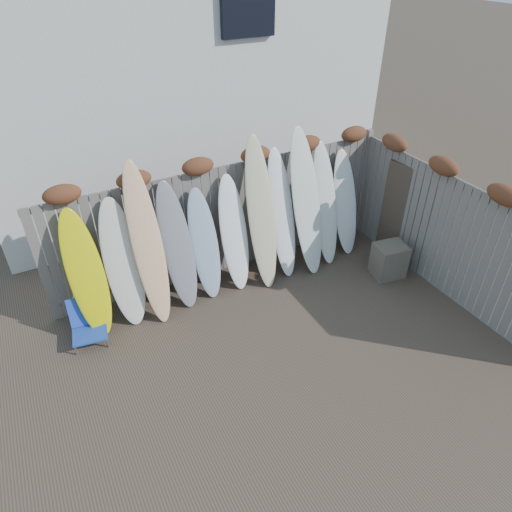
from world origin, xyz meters
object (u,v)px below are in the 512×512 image
wooden_crate (389,260)px  surfboard_0 (86,275)px  lattice_panel (409,218)px  beach_chair (88,322)px

wooden_crate → surfboard_0: (-4.87, 1.11, 0.67)m
wooden_crate → lattice_panel: 0.84m
wooden_crate → lattice_panel: (0.54, 0.23, 0.59)m
beach_chair → surfboard_0: surfboard_0 is taller
lattice_panel → surfboard_0: surfboard_0 is taller
beach_chair → wooden_crate: size_ratio=1.07×
surfboard_0 → wooden_crate: bearing=-17.2°
beach_chair → surfboard_0: 0.73m
beach_chair → lattice_panel: bearing=-6.6°
beach_chair → wooden_crate: (5.03, -0.88, 0.00)m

